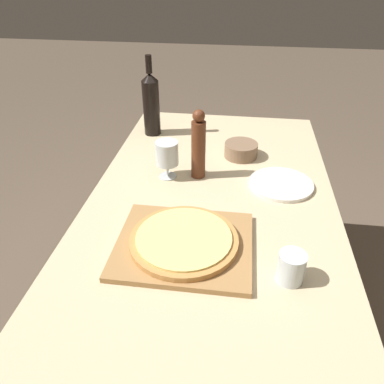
{
  "coord_description": "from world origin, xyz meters",
  "views": [
    {
      "loc": [
        0.08,
        -1.06,
        1.49
      ],
      "look_at": [
        -0.06,
        -0.04,
        0.81
      ],
      "focal_mm": 35.0,
      "sensor_mm": 36.0,
      "label": 1
    }
  ],
  "objects_px": {
    "pizza": "(184,240)",
    "small_bowl": "(241,150)",
    "pepper_mill": "(198,146)",
    "wine_glass": "(167,154)",
    "wine_bottle": "(151,103)"
  },
  "relations": [
    {
      "from": "pepper_mill",
      "to": "wine_glass",
      "type": "height_order",
      "value": "pepper_mill"
    },
    {
      "from": "wine_bottle",
      "to": "pepper_mill",
      "type": "bearing_deg",
      "value": -54.17
    },
    {
      "from": "pepper_mill",
      "to": "small_bowl",
      "type": "bearing_deg",
      "value": 49.16
    },
    {
      "from": "small_bowl",
      "to": "wine_bottle",
      "type": "bearing_deg",
      "value": 156.98
    },
    {
      "from": "wine_bottle",
      "to": "small_bowl",
      "type": "distance_m",
      "value": 0.47
    },
    {
      "from": "pizza",
      "to": "wine_glass",
      "type": "bearing_deg",
      "value": 107.51
    },
    {
      "from": "wine_bottle",
      "to": "small_bowl",
      "type": "xyz_separation_m",
      "value": [
        0.42,
        -0.18,
        -0.12
      ]
    },
    {
      "from": "pizza",
      "to": "wine_glass",
      "type": "distance_m",
      "value": 0.41
    },
    {
      "from": "wine_glass",
      "to": "pepper_mill",
      "type": "bearing_deg",
      "value": 11.08
    },
    {
      "from": "pepper_mill",
      "to": "small_bowl",
      "type": "xyz_separation_m",
      "value": [
        0.16,
        0.18,
        -0.1
      ]
    },
    {
      "from": "pizza",
      "to": "wine_glass",
      "type": "relative_size",
      "value": 2.17
    },
    {
      "from": "pepper_mill",
      "to": "small_bowl",
      "type": "distance_m",
      "value": 0.26
    },
    {
      "from": "pizza",
      "to": "small_bowl",
      "type": "relative_size",
      "value": 2.31
    },
    {
      "from": "small_bowl",
      "to": "pizza",
      "type": "bearing_deg",
      "value": -104.08
    },
    {
      "from": "pizza",
      "to": "small_bowl",
      "type": "distance_m",
      "value": 0.61
    }
  ]
}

